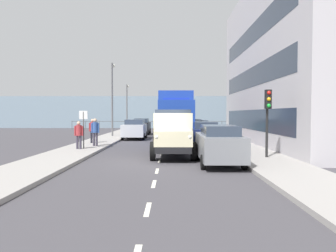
# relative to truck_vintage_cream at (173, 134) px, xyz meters

# --- Properties ---
(ground_plane) EXTENTS (80.00, 80.00, 0.00)m
(ground_plane) POSITION_rel_truck_vintage_cream_xyz_m (0.64, -8.62, -1.18)
(ground_plane) COLOR #423F44
(sidewalk_left) EXTENTS (2.67, 44.42, 0.15)m
(sidewalk_left) POSITION_rel_truck_vintage_cream_xyz_m (-4.28, -8.62, -1.10)
(sidewalk_left) COLOR #9E9993
(sidewalk_left) RESTS_ON ground_plane
(sidewalk_right) EXTENTS (2.67, 44.42, 0.15)m
(sidewalk_right) POSITION_rel_truck_vintage_cream_xyz_m (5.56, -8.62, -1.10)
(sidewalk_right) COLOR #9E9993
(sidewalk_right) RESTS_ON ground_plane
(road_centreline_markings) EXTENTS (0.12, 38.98, 0.01)m
(road_centreline_markings) POSITION_rel_truck_vintage_cream_xyz_m (0.64, -7.31, -1.17)
(road_centreline_markings) COLOR silver
(road_centreline_markings) RESTS_ON ground_plane
(building_terrace) EXTENTS (8.82, 19.83, 11.71)m
(building_terrace) POSITION_rel_truck_vintage_cream_xyz_m (-10.00, -6.61, 4.67)
(building_terrace) COLOR #B7B2B7
(building_terrace) RESTS_ON ground_plane
(sea_horizon) EXTENTS (80.00, 0.80, 5.00)m
(sea_horizon) POSITION_rel_truck_vintage_cream_xyz_m (0.64, -33.83, 1.32)
(sea_horizon) COLOR gray
(sea_horizon) RESTS_ON ground_plane
(seawall_railing) EXTENTS (28.08, 0.08, 1.20)m
(seawall_railing) POSITION_rel_truck_vintage_cream_xyz_m (0.64, -30.23, -0.26)
(seawall_railing) COLOR #4C5156
(seawall_railing) RESTS_ON ground_plane
(truck_vintage_cream) EXTENTS (2.17, 5.64, 2.43)m
(truck_vintage_cream) POSITION_rel_truck_vintage_cream_xyz_m (0.00, 0.00, 0.00)
(truck_vintage_cream) COLOR black
(truck_vintage_cream) RESTS_ON ground_plane
(lorry_cargo_blue) EXTENTS (2.58, 8.20, 3.87)m
(lorry_cargo_blue) POSITION_rel_truck_vintage_cream_xyz_m (-0.25, -8.03, 0.90)
(lorry_cargo_blue) COLOR #193899
(lorry_cargo_blue) RESTS_ON ground_plane
(car_grey_kerbside_near) EXTENTS (1.81, 4.41, 1.72)m
(car_grey_kerbside_near) POSITION_rel_truck_vintage_cream_xyz_m (-1.99, 2.42, -0.28)
(car_grey_kerbside_near) COLOR slate
(car_grey_kerbside_near) RESTS_ON ground_plane
(car_navy_kerbside_1) EXTENTS (1.76, 4.07, 1.72)m
(car_navy_kerbside_1) POSITION_rel_truck_vintage_cream_xyz_m (-1.99, -3.71, -0.28)
(car_navy_kerbside_1) COLOR navy
(car_navy_kerbside_1) RESTS_ON ground_plane
(car_maroon_kerbside_2) EXTENTS (1.75, 4.49, 1.72)m
(car_maroon_kerbside_2) POSITION_rel_truck_vintage_cream_xyz_m (-1.99, -8.92, -0.28)
(car_maroon_kerbside_2) COLOR maroon
(car_maroon_kerbside_2) RESTS_ON ground_plane
(car_teal_kerbside_3) EXTENTS (1.87, 4.10, 1.72)m
(car_teal_kerbside_3) POSITION_rel_truck_vintage_cream_xyz_m (-1.99, -14.29, -0.28)
(car_teal_kerbside_3) COLOR #1E6670
(car_teal_kerbside_3) RESTS_ON ground_plane
(car_silver_oppositeside_0) EXTENTS (1.95, 4.32, 1.72)m
(car_silver_oppositeside_0) POSITION_rel_truck_vintage_cream_xyz_m (3.28, -11.56, -0.28)
(car_silver_oppositeside_0) COLOR #B7BABF
(car_silver_oppositeside_0) RESTS_ON ground_plane
(car_black_oppositeside_1) EXTENTS (1.85, 3.91, 1.72)m
(car_black_oppositeside_1) POSITION_rel_truck_vintage_cream_xyz_m (3.28, -17.96, -0.28)
(car_black_oppositeside_1) COLOR black
(car_black_oppositeside_1) RESTS_ON ground_plane
(pedestrian_in_dark_coat) EXTENTS (0.53, 0.34, 1.62)m
(pedestrian_in_dark_coat) POSITION_rel_truck_vintage_cream_xyz_m (5.53, -2.30, -0.08)
(pedestrian_in_dark_coat) COLOR #383342
(pedestrian_in_dark_coat) RESTS_ON sidewalk_right
(pedestrian_strolling) EXTENTS (0.53, 0.34, 1.76)m
(pedestrian_strolling) POSITION_rel_truck_vintage_cream_xyz_m (4.98, -4.05, 0.01)
(pedestrian_strolling) COLOR #383342
(pedestrian_strolling) RESTS_ON sidewalk_right
(pedestrian_by_lamp) EXTENTS (0.53, 0.34, 1.71)m
(pedestrian_by_lamp) POSITION_rel_truck_vintage_cream_xyz_m (5.67, -6.19, -0.02)
(pedestrian_by_lamp) COLOR black
(pedestrian_by_lamp) RESTS_ON sidewalk_right
(traffic_light_near) EXTENTS (0.28, 0.41, 3.20)m
(traffic_light_near) POSITION_rel_truck_vintage_cream_xyz_m (-4.47, 1.25, 1.29)
(traffic_light_near) COLOR black
(traffic_light_near) RESTS_ON sidewalk_left
(lamp_post_promenade) EXTENTS (0.32, 1.14, 6.82)m
(lamp_post_promenade) POSITION_rel_truck_vintage_cream_xyz_m (5.60, -13.57, 3.01)
(lamp_post_promenade) COLOR #59595B
(lamp_post_promenade) RESTS_ON sidewalk_right
(lamp_post_far) EXTENTS (0.32, 1.14, 5.78)m
(lamp_post_far) POSITION_rel_truck_vintage_cream_xyz_m (5.67, -24.02, 2.46)
(lamp_post_far) COLOR #59595B
(lamp_post_far) RESTS_ON sidewalk_right
(street_sign) EXTENTS (0.50, 0.07, 2.25)m
(street_sign) POSITION_rel_truck_vintage_cream_xyz_m (5.31, -2.54, 0.50)
(street_sign) COLOR #4C4C4C
(street_sign) RESTS_ON sidewalk_right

